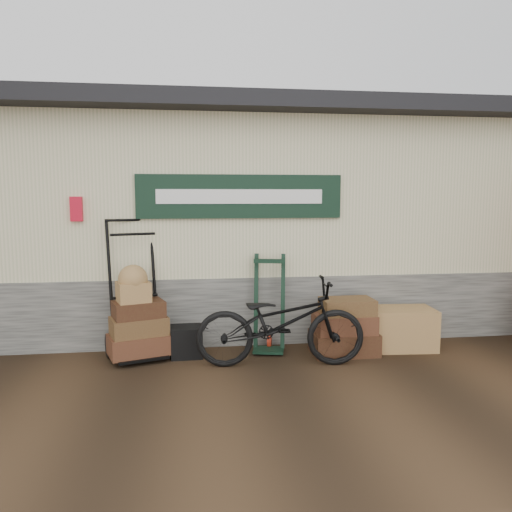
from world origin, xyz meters
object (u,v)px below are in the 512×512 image
(wicker_hamper, at_px, (402,328))
(suitcase_stack, at_px, (344,326))
(bicycle, at_px, (280,318))
(porter_trolley, at_px, (134,287))
(black_trunk, at_px, (186,342))
(green_barrow, at_px, (269,303))

(wicker_hamper, bearing_deg, suitcase_stack, -171.95)
(wicker_hamper, xyz_separation_m, bicycle, (-1.67, -0.44, 0.30))
(porter_trolley, relative_size, black_trunk, 4.55)
(porter_trolley, relative_size, green_barrow, 1.40)
(bicycle, bearing_deg, suitcase_stack, -64.80)
(green_barrow, bearing_deg, wicker_hamper, 8.15)
(suitcase_stack, xyz_separation_m, bicycle, (-0.87, -0.33, 0.21))
(porter_trolley, distance_m, black_trunk, 0.92)
(green_barrow, relative_size, suitcase_stack, 1.54)
(porter_trolley, relative_size, suitcase_stack, 2.15)
(porter_trolley, height_order, wicker_hamper, porter_trolley)
(wicker_hamper, bearing_deg, porter_trolley, 177.31)
(wicker_hamper, distance_m, black_trunk, 2.75)
(green_barrow, height_order, suitcase_stack, green_barrow)
(porter_trolley, distance_m, green_barrow, 1.68)
(black_trunk, bearing_deg, porter_trolley, 168.00)
(green_barrow, relative_size, bicycle, 0.63)
(green_barrow, distance_m, black_trunk, 1.13)
(green_barrow, relative_size, black_trunk, 3.25)
(porter_trolley, distance_m, bicycle, 1.82)
(suitcase_stack, relative_size, bicycle, 0.41)
(wicker_hamper, distance_m, bicycle, 1.75)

